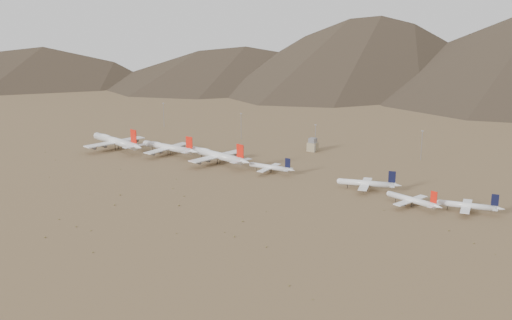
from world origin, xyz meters
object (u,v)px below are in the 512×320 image
Objects in this scene: widebody_east at (218,155)px; narrowbody_a at (271,167)px; widebody_centre at (168,147)px; control_tower at (313,145)px; narrowbody_b at (368,183)px; widebody_west at (116,141)px.

widebody_east is 51.86m from narrowbody_a.
widebody_centre reaches higher than control_tower.
widebody_east reaches higher than narrowbody_b.
widebody_east is 134.89m from narrowbody_b.
narrowbody_b is (242.55, 12.61, -2.85)m from widebody_west.
control_tower is (-91.44, 82.30, 0.31)m from narrowbody_b.
widebody_east reaches higher than narrowbody_a.
widebody_west is 242.90m from narrowbody_b.
widebody_west is at bearing -165.56° from widebody_centre.
widebody_west is at bearing 165.50° from narrowbody_b.
control_tower is (43.43, 83.49, -1.89)m from widebody_east.
widebody_west is at bearing -178.98° from narrowbody_a.
narrowbody_b is at bearing 10.98° from widebody_east.
widebody_centre is at bearing 176.82° from narrowbody_a.
widebody_east reaches higher than control_tower.
narrowbody_a is at bearing 16.13° from widebody_west.
widebody_west is 160.01m from narrowbody_a.
widebody_centre is 1.57× the size of narrowbody_a.
narrowbody_b is (134.87, 1.19, -2.20)m from widebody_east.
narrowbody_b reaches higher than narrowbody_a.
widebody_west is 1.68× the size of narrowbody_b.
widebody_centre is 107.11m from narrowbody_a.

